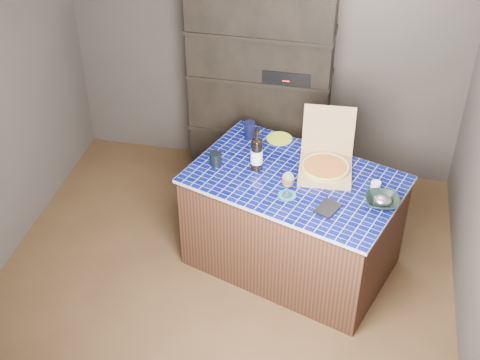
% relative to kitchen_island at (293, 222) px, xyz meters
% --- Properties ---
extents(room, '(3.50, 3.50, 3.50)m').
position_rel_kitchen_island_xyz_m(room, '(-0.48, -0.38, 0.83)').
color(room, brown).
rests_on(room, ground).
extents(shelving_unit, '(1.20, 0.41, 1.80)m').
position_rel_kitchen_island_xyz_m(shelving_unit, '(-0.47, 1.15, 0.49)').
color(shelving_unit, black).
rests_on(shelving_unit, floor).
extents(kitchen_island, '(1.74, 1.40, 0.83)m').
position_rel_kitchen_island_xyz_m(kitchen_island, '(0.00, 0.00, 0.00)').
color(kitchen_island, '#4D2E1E').
rests_on(kitchen_island, floor).
extents(pizza_box, '(0.41, 0.49, 0.42)m').
position_rel_kitchen_island_xyz_m(pizza_box, '(0.20, 0.13, 0.47)').
color(pizza_box, tan).
rests_on(pizza_box, kitchen_island).
extents(mead_bottle, '(0.09, 0.09, 0.34)m').
position_rel_kitchen_island_xyz_m(mead_bottle, '(-0.30, 0.06, 0.55)').
color(mead_bottle, black).
rests_on(mead_bottle, kitchen_island).
extents(teal_trivet, '(0.13, 0.13, 0.01)m').
position_rel_kitchen_island_xyz_m(teal_trivet, '(-0.03, -0.22, 0.42)').
color(teal_trivet, '#166877').
rests_on(teal_trivet, kitchen_island).
extents(wine_glass, '(0.09, 0.09, 0.19)m').
position_rel_kitchen_island_xyz_m(wine_glass, '(-0.03, -0.22, 0.55)').
color(wine_glass, white).
rests_on(wine_glass, teal_trivet).
extents(tumbler, '(0.09, 0.09, 0.10)m').
position_rel_kitchen_island_xyz_m(tumbler, '(-0.61, 0.05, 0.46)').
color(tumbler, black).
rests_on(tumbler, kitchen_island).
extents(dvd_case, '(0.19, 0.22, 0.01)m').
position_rel_kitchen_island_xyz_m(dvd_case, '(0.27, -0.31, 0.42)').
color(dvd_case, black).
rests_on(dvd_case, kitchen_island).
extents(bowl, '(0.25, 0.25, 0.06)m').
position_rel_kitchen_island_xyz_m(bowl, '(0.63, -0.18, 0.44)').
color(bowl, black).
rests_on(bowl, kitchen_island).
extents(foil_contents, '(0.13, 0.11, 0.06)m').
position_rel_kitchen_island_xyz_m(foil_contents, '(0.63, -0.18, 0.45)').
color(foil_contents, '#A6A4AE').
rests_on(foil_contents, bowl).
extents(white_jar, '(0.07, 0.07, 0.06)m').
position_rel_kitchen_island_xyz_m(white_jar, '(0.58, -0.01, 0.44)').
color(white_jar, white).
rests_on(white_jar, kitchen_island).
extents(navy_cup, '(0.08, 0.08, 0.13)m').
position_rel_kitchen_island_xyz_m(navy_cup, '(-0.44, 0.48, 0.48)').
color(navy_cup, black).
rests_on(navy_cup, kitchen_island).
extents(green_trivet, '(0.20, 0.20, 0.01)m').
position_rel_kitchen_island_xyz_m(green_trivet, '(-0.20, 0.49, 0.42)').
color(green_trivet, '#A3B827').
rests_on(green_trivet, kitchen_island).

